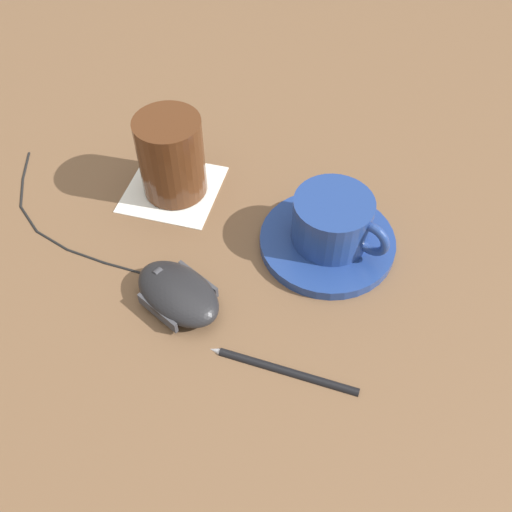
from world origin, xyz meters
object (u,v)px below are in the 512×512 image
object	(u,v)px
saucer	(327,242)
computer_mouse	(178,293)
drinking_glass	(171,157)
pen	(283,368)
coffee_cup	(334,221)

from	to	relation	value
saucer	computer_mouse	size ratio (longest dim) A/B	1.28
computer_mouse	drinking_glass	xyz separation A→B (m)	(0.06, -0.17, 0.04)
drinking_glass	pen	xyz separation A→B (m)	(-0.19, 0.22, -0.05)
saucer	coffee_cup	xyz separation A→B (m)	(-0.00, -0.00, 0.04)
saucer	drinking_glass	world-z (taller)	drinking_glass
computer_mouse	pen	world-z (taller)	computer_mouse
drinking_glass	saucer	bearing A→B (deg)	166.30
computer_mouse	pen	size ratio (longest dim) A/B	0.79
computer_mouse	coffee_cup	bearing A→B (deg)	-141.04
computer_mouse	drinking_glass	world-z (taller)	drinking_glass
coffee_cup	pen	size ratio (longest dim) A/B	0.72
saucer	pen	distance (m)	0.17
saucer	coffee_cup	size ratio (longest dim) A/B	1.40
coffee_cup	computer_mouse	distance (m)	0.19
saucer	pen	size ratio (longest dim) A/B	1.01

